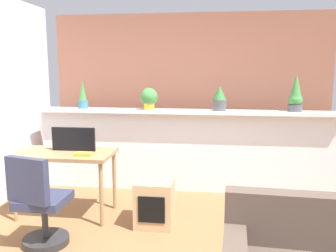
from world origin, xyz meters
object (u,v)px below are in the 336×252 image
potted_plant_0 (83,96)px  office_chair (40,208)px  potted_plant_2 (220,98)px  tv_monitor (74,139)px  side_cube_shelf (155,203)px  potted_plant_1 (149,98)px  potted_plant_3 (296,95)px  desk (65,159)px  book_on_desk (84,154)px

potted_plant_0 → office_chair: bearing=-82.9°
potted_plant_2 → tv_monitor: (-1.67, -0.94, -0.41)m
office_chair → side_cube_shelf: bearing=32.1°
potted_plant_2 → tv_monitor: 1.96m
potted_plant_0 → office_chair: potted_plant_0 is taller
tv_monitor → side_cube_shelf: size_ratio=1.02×
potted_plant_1 → side_cube_shelf: size_ratio=0.59×
potted_plant_3 → desk: 3.00m
potted_plant_2 → potted_plant_3: (0.98, 0.03, 0.05)m
tv_monitor → office_chair: size_ratio=0.56×
potted_plant_1 → office_chair: bearing=-112.6°
potted_plant_1 → tv_monitor: (-0.72, -0.92, -0.41)m
potted_plant_0 → desk: (0.15, -1.02, -0.64)m
potted_plant_0 → desk: 1.21m
potted_plant_2 → desk: (-1.75, -1.02, -0.63)m
potted_plant_1 → side_cube_shelf: (0.26, -1.13, -1.05)m
tv_monitor → book_on_desk: (0.20, -0.22, -0.12)m
tv_monitor → office_chair: bearing=-90.8°
desk → book_on_desk: bearing=-26.3°
tv_monitor → potted_plant_2: bearing=29.3°
potted_plant_0 → desk: bearing=-81.3°
book_on_desk → side_cube_shelf: bearing=-0.0°
office_chair → side_cube_shelf: office_chair is taller
potted_plant_3 → side_cube_shelf: potted_plant_3 is taller
side_cube_shelf → book_on_desk: bearing=180.0°
book_on_desk → potted_plant_1: bearing=65.3°
office_chair → potted_plant_1: bearing=67.4°
book_on_desk → office_chair: bearing=-108.6°
potted_plant_0 → potted_plant_1: potted_plant_0 is taller
potted_plant_2 → desk: size_ratio=0.30×
potted_plant_2 → book_on_desk: (-1.47, -1.15, -0.53)m
potted_plant_1 → desk: bearing=-128.6°
desk → office_chair: bearing=-85.1°
potted_plant_3 → book_on_desk: 2.78m
desk → potted_plant_1: bearing=51.4°
potted_plant_2 → potted_plant_3: potted_plant_3 is taller
office_chair → potted_plant_2: bearing=46.5°
potted_plant_2 → book_on_desk: bearing=-142.0°
office_chair → desk: bearing=94.9°
potted_plant_3 → tv_monitor: 2.86m
office_chair → book_on_desk: 0.76m
potted_plant_2 → desk: 2.12m
potted_plant_3 → office_chair: bearing=-145.9°
desk → tv_monitor: (0.08, 0.08, 0.22)m
tv_monitor → side_cube_shelf: tv_monitor is taller
desk → book_on_desk: 0.32m
potted_plant_1 → book_on_desk: size_ratio=1.62×
potted_plant_3 → desk: (-2.73, -1.05, -0.68)m
side_cube_shelf → book_on_desk: (-0.78, 0.00, 0.52)m
potted_plant_0 → potted_plant_1: 0.95m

